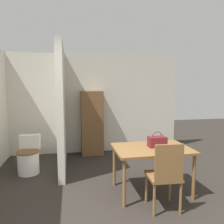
# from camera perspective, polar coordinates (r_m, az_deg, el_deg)

# --- Properties ---
(wall_back) EXTENTS (4.81, 0.12, 2.50)m
(wall_back) POSITION_cam_1_polar(r_m,az_deg,el_deg) (5.64, -6.52, 2.15)
(wall_back) COLOR beige
(wall_back) RESTS_ON ground_plane
(partition_wall) EXTENTS (0.12, 1.87, 2.50)m
(partition_wall) POSITION_cam_1_polar(r_m,az_deg,el_deg) (4.64, -13.00, 1.07)
(partition_wall) COLOR beige
(partition_wall) RESTS_ON ground_plane
(dining_table) EXTENTS (1.18, 0.82, 0.73)m
(dining_table) POSITION_cam_1_polar(r_m,az_deg,el_deg) (3.55, 10.33, -10.30)
(dining_table) COLOR brown
(dining_table) RESTS_ON ground_plane
(wooden_chair) EXTENTS (0.45, 0.45, 0.96)m
(wooden_chair) POSITION_cam_1_polar(r_m,az_deg,el_deg) (3.12, 13.73, -15.49)
(wooden_chair) COLOR brown
(wooden_chair) RESTS_ON ground_plane
(toilet) EXTENTS (0.43, 0.58, 0.71)m
(toilet) POSITION_cam_1_polar(r_m,az_deg,el_deg) (4.68, -20.92, -11.05)
(toilet) COLOR white
(toilet) RESTS_ON ground_plane
(handbag) EXTENTS (0.28, 0.16, 0.25)m
(handbag) POSITION_cam_1_polar(r_m,az_deg,el_deg) (3.57, 11.71, -7.55)
(handbag) COLOR maroon
(handbag) RESTS_ON dining_table
(wooden_cabinet) EXTENTS (0.53, 0.40, 1.58)m
(wooden_cabinet) POSITION_cam_1_polar(r_m,az_deg,el_deg) (5.44, -5.23, -2.88)
(wooden_cabinet) COLOR brown
(wooden_cabinet) RESTS_ON ground_plane
(space_heater) EXTENTS (0.29, 0.22, 0.48)m
(space_heater) POSITION_cam_1_polar(r_m,az_deg,el_deg) (5.45, 12.73, -8.92)
(space_heater) COLOR #9E9EA3
(space_heater) RESTS_ON ground_plane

